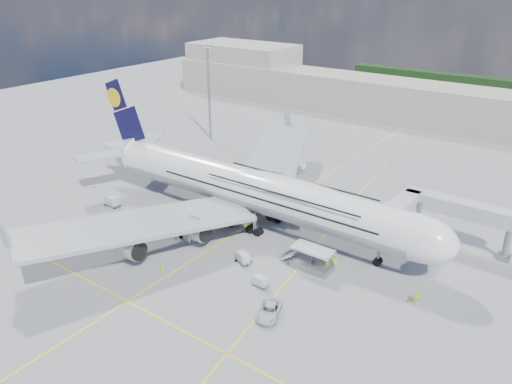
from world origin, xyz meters
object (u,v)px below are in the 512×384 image
Objects in this scene: cone_nose at (408,300)px; cone_tail at (94,186)px; airliner at (253,190)px; baggage_tug at (188,235)px; dolly_row_c at (127,244)px; crew_tug at (162,270)px; dolly_nose_far at (243,257)px; dolly_back at (112,201)px; crew_loader at (327,266)px; dolly_row_a at (161,232)px; service_van at (270,311)px; dolly_nose_near at (261,281)px; cone_wing_right_inner at (131,256)px; cone_wing_left_outer at (256,168)px; crew_wing at (174,233)px; cone_wing_right_outer at (122,238)px; crew_nose at (416,297)px; jet_bridge at (435,210)px; catering_truck_outer at (291,163)px; dolly_row_b at (117,219)px; crew_van at (335,260)px; cone_wing_left_inner at (228,194)px; cargo_loader at (311,261)px; catering_truck_inner at (268,182)px; light_mast at (209,92)px.

cone_tail is at bearing -179.97° from cone_nose.
airliner is 14.14m from baggage_tug.
crew_tug is at bearing -23.76° from dolly_row_c.
dolly_nose_far is at bearing 10.82° from dolly_row_c.
dolly_back is 1.93× the size of crew_loader.
dolly_row_a is 29.97m from service_van.
dolly_nose_near is at bearing -2.78° from dolly_row_c.
cone_nose is at bearing 0.03° from cone_tail.
cone_wing_right_inner is at bearing -163.84° from dolly_nose_near.
crew_loader is (5.99, 9.49, 0.04)m from dolly_nose_near.
dolly_back is 5.57× the size of cone_wing_left_outer.
cone_wing_left_outer reaches higher than dolly_row_a.
service_van is at bearing -114.59° from crew_wing.
cone_wing_left_outer is at bearing 124.80° from airliner.
dolly_nose_far is at bearing 17.19° from baggage_tug.
cone_tail reaches higher than dolly_row_a.
cone_wing_right_outer is at bearing -127.87° from crew_loader.
crew_nose is 3.06× the size of cone_tail.
dolly_nose_near is 0.46× the size of service_van.
dolly_back is at bearing -159.40° from jet_bridge.
jet_bridge is 41.94m from catering_truck_outer.
dolly_row_c reaches higher than cone_wing_right_outer.
crew_wing is at bearing -14.04° from dolly_row_b.
crew_van is 32.81m from cone_wing_left_inner.
dolly_back reaches higher than crew_tug.
cone_wing_left_inner is at bearing 162.47° from cone_nose.
catering_truck_outer reaches higher than cone_tail.
crew_loader is 3.77× the size of cone_wing_left_inner.
crew_nose is at bearing 19.13° from crew_tug.
dolly_row_c reaches higher than cone_nose.
crew_nose is (16.65, 0.81, -0.29)m from cargo_loader.
catering_truck_inner is (21.23, 24.26, 0.95)m from dolly_back.
cone_nose is 70.16m from cone_tail.
dolly_nose_far reaches higher than cone_wing_left_outer.
catering_truck_outer reaches higher than dolly_back.
dolly_nose_far is 12.56m from baggage_tug.
dolly_row_b is (18.68, -49.02, -12.86)m from light_mast.
catering_truck_inner is at bearing 151.88° from cone_nose.
cone_tail is at bearing 154.72° from crew_nose.
airliner is at bearing 156.77° from cargo_loader.
catering_truck_outer is at bearing -13.62° from light_mast.
crew_tug reaches higher than service_van.
cargo_loader is 2.49× the size of dolly_row_c.
dolly_row_c is at bearing -27.13° from cone_tail.
crew_loader reaches higher than dolly_row_b.
catering_truck_inner reaches higher than cone_nose.
cone_wing_right_outer is 25.74m from cone_tail.
dolly_row_c is 10.48m from baggage_tug.
cone_wing_left_inner is at bearing -120.21° from catering_truck_inner.
baggage_tug is at bearing -172.67° from cone_nose.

